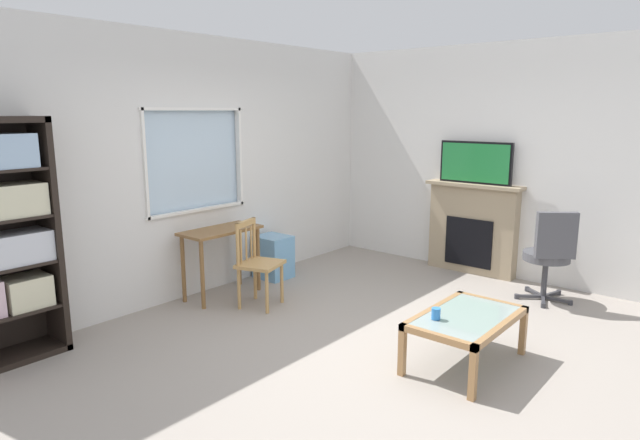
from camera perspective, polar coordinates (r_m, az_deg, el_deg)
The scene contains 11 objects.
ground at distance 4.87m, azimuth 4.31°, elevation -13.01°, with size 6.52×5.53×0.02m, color #9E9389.
wall_back_with_window at distance 6.07m, azimuth -13.16°, elevation 5.34°, with size 5.52×0.15×2.80m.
wall_right at distance 6.96m, azimuth 18.27°, elevation 5.86°, with size 0.12×4.73×2.80m, color silver.
desk_under_window at distance 5.97m, azimuth -10.35°, elevation -2.26°, with size 0.88×0.42×0.75m.
wooden_chair at distance 5.65m, azimuth -6.62°, elevation -4.46°, with size 0.52×0.51×0.90m.
plastic_drawer_unit at distance 6.64m, azimuth -4.94°, elevation -3.87°, with size 0.35×0.40×0.52m, color #72ADDB.
fireplace at distance 7.03m, azimuth 15.72°, elevation -0.81°, with size 0.26×1.20×1.13m.
tv at distance 6.89m, azimuth 16.02°, elevation 5.82°, with size 0.06×0.91×0.51m.
office_chair at distance 6.18m, azimuth 23.00°, elevation -3.07°, with size 0.62×0.57×1.00m.
coffee_table at distance 4.52m, azimuth 15.12°, elevation -10.30°, with size 1.02×0.63×0.42m.
sippy_cup at distance 4.35m, azimuth 12.09°, elevation -9.60°, with size 0.07×0.07×0.09m, color #337FD6.
Camera 1 is at (-3.62, -2.57, 2.00)m, focal length 30.45 mm.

